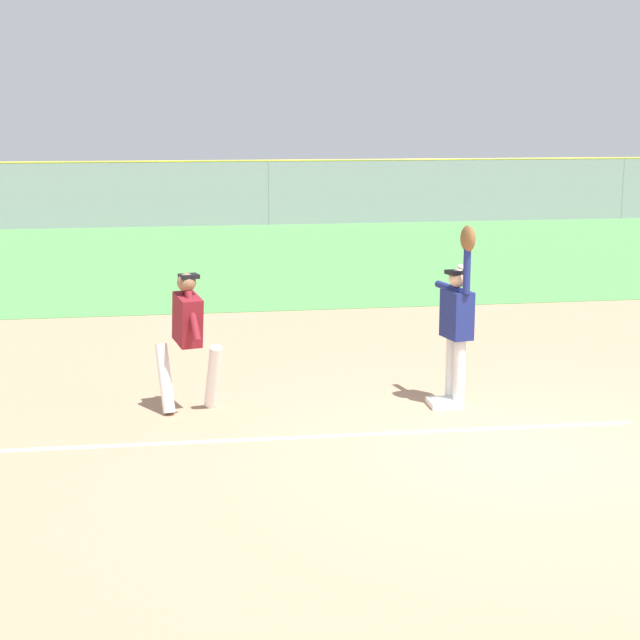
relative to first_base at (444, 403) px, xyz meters
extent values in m
plane|color=tan|center=(0.22, -1.86, -0.04)|extent=(74.64, 74.64, 0.00)
cube|color=#4C8C47|center=(0.22, 13.84, -0.04)|extent=(49.86, 14.81, 0.01)
cube|color=white|center=(-4.00, -0.90, -0.04)|extent=(12.00, 0.36, 0.01)
cube|color=white|center=(0.00, 0.00, 0.00)|extent=(0.39, 0.39, 0.08)
cylinder|color=silver|center=(0.15, 0.19, 0.39)|extent=(0.18, 0.18, 0.85)
cylinder|color=silver|center=(0.18, -0.01, 0.39)|extent=(0.18, 0.18, 0.85)
cube|color=navy|center=(0.17, 0.09, 1.11)|extent=(0.34, 0.48, 0.60)
sphere|color=#DBAD84|center=(0.17, 0.09, 1.56)|extent=(0.27, 0.27, 0.23)
cube|color=black|center=(0.13, 0.08, 1.64)|extent=(0.25, 0.24, 0.05)
cylinder|color=navy|center=(0.21, -0.13, 1.72)|extent=(0.11, 0.11, 0.62)
cylinder|color=navy|center=(0.12, 0.30, 1.41)|extent=(0.21, 0.63, 0.09)
ellipsoid|color=brown|center=(0.21, -0.13, 2.08)|extent=(0.19, 0.30, 0.32)
cylinder|color=white|center=(-2.86, 0.30, 0.38)|extent=(0.26, 0.46, 0.85)
cylinder|color=white|center=(-3.44, 0.31, 0.38)|extent=(0.26, 0.46, 0.85)
cube|color=maroon|center=(-3.15, 0.31, 1.11)|extent=(0.39, 0.57, 0.66)
sphere|color=#8C6647|center=(-3.15, 0.31, 1.56)|extent=(0.28, 0.28, 0.23)
cube|color=black|center=(-3.12, 0.31, 1.64)|extent=(0.26, 0.25, 0.05)
cylinder|color=maroon|center=(-3.21, 0.52, 1.19)|extent=(0.19, 0.41, 0.58)
cylinder|color=maroon|center=(-3.09, 0.09, 1.19)|extent=(0.19, 0.41, 0.58)
sphere|color=white|center=(0.23, 0.21, 1.68)|extent=(0.07, 0.07, 0.07)
cube|color=#93999E|center=(0.22, 21.25, 1.00)|extent=(49.86, 0.06, 2.08)
cylinder|color=yellow|center=(0.22, 21.25, 2.07)|extent=(49.86, 0.06, 0.06)
cylinder|color=gray|center=(0.22, 21.25, 1.00)|extent=(0.08, 0.08, 2.08)
cylinder|color=gray|center=(12.69, 21.25, 1.00)|extent=(0.08, 0.08, 2.08)
cube|color=tan|center=(-6.69, 25.14, 0.53)|extent=(4.59, 2.41, 0.55)
cube|color=#2D333D|center=(-6.69, 25.14, 1.01)|extent=(2.39, 2.00, 0.40)
cylinder|color=black|center=(-5.14, 25.91, 0.26)|extent=(0.62, 0.29, 0.60)
cylinder|color=black|center=(-5.36, 24.03, 0.26)|extent=(0.62, 0.29, 0.60)
cylinder|color=black|center=(-8.02, 26.26, 0.26)|extent=(0.62, 0.29, 0.60)
cylinder|color=black|center=(-8.24, 24.37, 0.26)|extent=(0.62, 0.29, 0.60)
cube|color=#B7B7BC|center=(-0.60, 25.61, 0.53)|extent=(4.57, 2.34, 0.55)
cube|color=#2D333D|center=(-0.60, 25.61, 1.01)|extent=(2.37, 1.96, 0.40)
cylinder|color=black|center=(0.74, 26.71, 0.26)|extent=(0.62, 0.28, 0.60)
cylinder|color=black|center=(0.94, 24.82, 0.26)|extent=(0.62, 0.28, 0.60)
cylinder|color=black|center=(-2.14, 26.41, 0.26)|extent=(0.62, 0.28, 0.60)
cylinder|color=black|center=(-1.95, 24.52, 0.26)|extent=(0.62, 0.28, 0.60)
cube|color=#B21E1E|center=(5.47, 24.98, 0.53)|extent=(4.42, 1.94, 0.55)
cube|color=#2D333D|center=(5.47, 24.98, 1.01)|extent=(2.22, 1.77, 0.40)
cylinder|color=black|center=(6.93, 25.91, 0.26)|extent=(0.60, 0.23, 0.60)
cylinder|color=black|center=(6.92, 24.01, 0.26)|extent=(0.60, 0.23, 0.60)
cylinder|color=black|center=(4.03, 25.94, 0.26)|extent=(0.60, 0.23, 0.60)
cylinder|color=black|center=(4.02, 24.04, 0.26)|extent=(0.60, 0.23, 0.60)
cube|color=#1E6B33|center=(11.03, 25.34, 0.53)|extent=(4.56, 2.31, 0.55)
cube|color=#2D333D|center=(11.03, 25.34, 1.01)|extent=(2.35, 1.95, 0.40)
cylinder|color=black|center=(12.39, 26.42, 0.26)|extent=(0.62, 0.28, 0.60)
cylinder|color=black|center=(12.57, 24.53, 0.26)|extent=(0.62, 0.28, 0.60)
cylinder|color=black|center=(9.50, 26.15, 0.26)|extent=(0.62, 0.28, 0.60)
cylinder|color=black|center=(9.68, 24.26, 0.26)|extent=(0.62, 0.28, 0.60)
camera|label=1|loc=(-3.49, -11.59, 3.54)|focal=55.90mm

